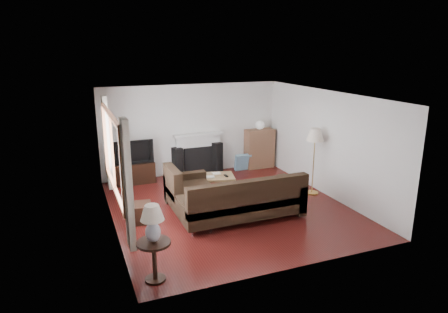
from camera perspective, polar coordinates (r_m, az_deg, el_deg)
name	(u,v)px	position (r m, az deg, el deg)	size (l,w,h in m)	color
room	(229,153)	(8.60, 0.74, 0.47)	(5.10, 5.60, 2.54)	#4C1410
window	(112,153)	(7.76, -15.65, 0.52)	(0.12, 2.74, 1.54)	#985838
curtain_near	(128,185)	(6.36, -13.56, -4.01)	(0.10, 0.35, 2.10)	silver
curtain_far	(107,143)	(9.27, -16.34, 1.89)	(0.10, 0.35, 2.10)	silver
fireplace	(198,153)	(11.22, -3.69, 0.44)	(1.40, 0.26, 1.15)	white
tv_stand	(133,173)	(10.75, -12.85, -2.27)	(1.09, 0.49, 0.55)	black
television	(132,151)	(10.59, -13.04, 0.73)	(1.07, 0.14, 0.62)	black
speaker_left	(178,162)	(11.02, -6.66, -0.82)	(0.23, 0.27, 0.82)	black
speaker_right	(217,157)	(11.33, -1.07, -0.12)	(0.24, 0.29, 0.87)	black
bookshelf	(259,148)	(11.80, 5.07, 1.15)	(0.83, 0.40, 1.15)	brown
globe_lamp	(260,125)	(11.65, 5.15, 4.50)	(0.26, 0.26, 0.26)	white
sectional_sofa	(241,199)	(8.26, 2.49, -6.02)	(2.79, 2.04, 0.90)	black
coffee_table	(209,185)	(9.66, -2.21, -4.13)	(1.22, 0.66, 0.48)	olive
footstool	(140,213)	(8.41, -11.88, -7.87)	(0.46, 0.46, 0.38)	black
floor_lamp	(314,162)	(9.80, 12.68, -0.70)	(0.42, 0.42, 1.62)	#BE9542
side_table	(155,261)	(6.36, -9.90, -14.48)	(0.52, 0.52, 0.65)	black
table_lamp	(153,224)	(6.08, -10.17, -9.46)	(0.36, 0.36, 0.58)	silver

